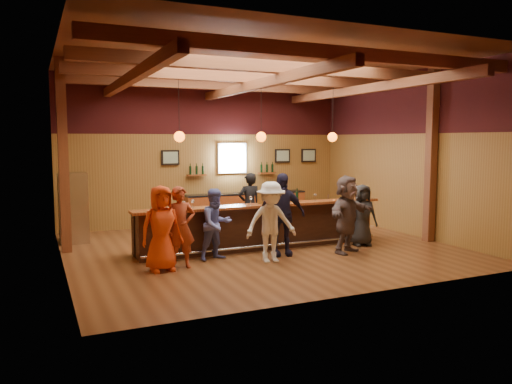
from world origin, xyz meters
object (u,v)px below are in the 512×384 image
Objects in this scene: customer_navy at (281,214)px; ice_bucket at (262,198)px; back_bar_cabinet at (246,207)px; customer_white at (271,222)px; customer_orange at (161,228)px; bartender at (250,205)px; stainless_fridge at (73,208)px; customer_brown at (347,214)px; bottle_a at (277,196)px; customer_dark at (362,215)px; customer_denim at (216,224)px; bar_counter at (259,226)px; customer_redvest at (181,227)px.

ice_bucket is at bearing 111.27° from customer_navy.
back_bar_cabinet is 5.31m from customer_white.
back_bar_cabinet is at bearing 46.52° from customer_orange.
stainless_fridge is at bearing -13.66° from bartender.
customer_navy is at bearing 139.16° from customer_brown.
back_bar_cabinet is 10.25× the size of bottle_a.
ice_bucket is at bearing 118.97° from customer_brown.
bartender is (-2.15, 2.12, 0.11)m from customer_dark.
bartender reaches higher than customer_denim.
stainless_fridge is 3.94m from customer_orange.
bottle_a is at bearing 109.45° from customer_brown.
customer_denim is (-1.40, -0.80, 0.27)m from bar_counter.
back_bar_cabinet is at bearing 77.93° from bottle_a.
bartender is at bearing 35.14° from customer_orange.
ice_bucket is at bearing -107.63° from back_bar_cabinet.
customer_redvest is at bearing 5.17° from customer_orange.
stainless_fridge is (-4.12, 2.45, 0.38)m from bar_counter.
ice_bucket is at bearing -97.69° from bar_counter.
bartender is at bearing 96.76° from customer_navy.
customer_orange is 0.92× the size of customer_navy.
bottle_a is (0.38, -0.20, 0.74)m from bar_counter.
customer_white reaches higher than ice_bucket.
stainless_fridge is at bearing 106.41° from customer_orange.
bar_counter is 3.50× the size of stainless_fridge.
customer_brown reaches higher than customer_denim.
customer_orange is 2.33m from customer_white.
bar_counter is at bearing 82.31° from ice_bucket.
customer_brown is 6.88× the size of ice_bucket.
customer_brown reaches higher than customer_dark.
bar_counter is 4.11× the size of customer_dark.
customer_navy reaches higher than customer_orange.
stainless_fridge is 6.81× the size of ice_bucket.
customer_redvest is at bearing 150.16° from customer_brown.
stainless_fridge is at bearing -168.07° from back_bar_cabinet.
customer_denim reaches higher than bar_counter.
customer_brown reaches higher than stainless_fridge.
customer_dark is (5.14, 0.36, -0.10)m from customer_orange.
bar_counter reaches higher than back_bar_cabinet.
customer_navy reaches higher than customer_redvest.
customer_dark is 3.02m from bartender.
bartender is (2.59, 2.41, 0.03)m from customer_redvest.
customer_white is 2.81m from bartender.
customer_brown reaches higher than customer_orange.
customer_brown is at bearing -34.68° from ice_bucket.
back_bar_cabinet is 2.53m from bartender.
back_bar_cabinet is 3.94m from bottle_a.
customer_navy is 1.04× the size of customer_brown.
customer_redvest is at bearing 44.64° from bartender.
customer_redvest is at bearing -63.36° from stainless_fridge.
back_bar_cabinet is 5.43m from stainless_fridge.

